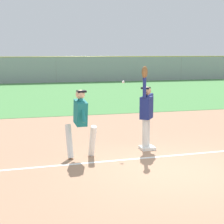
{
  "coord_description": "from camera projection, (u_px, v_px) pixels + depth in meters",
  "views": [
    {
      "loc": [
        -3.41,
        -7.39,
        2.65
      ],
      "look_at": [
        -0.95,
        2.01,
        1.05
      ],
      "focal_mm": 58.98,
      "sensor_mm": 36.0,
      "label": 1
    }
  ],
  "objects": [
    {
      "name": "first_base",
      "position": [
        147.0,
        148.0,
        10.08
      ],
      "size": [
        0.39,
        0.39,
        0.08
      ],
      "primitive_type": "cube",
      "rotation": [
        0.0,
        0.0,
        0.02
      ],
      "color": "white",
      "rests_on": "ground_plane"
    },
    {
      "name": "parked_car_tan",
      "position": [
        86.0,
        72.0,
        36.23
      ],
      "size": [
        4.48,
        2.28,
        1.25
      ],
      "rotation": [
        0.0,
        0.0,
        -0.05
      ],
      "color": "tan",
      "rests_on": "ground_plane"
    },
    {
      "name": "outfield_grass",
      "position": [
        71.0,
        93.0,
        23.65
      ],
      "size": [
        46.65,
        16.88,
        0.01
      ],
      "primitive_type": "cube",
      "color": "#4C8C47",
      "rests_on": "ground_plane"
    },
    {
      "name": "fielder",
      "position": [
        146.0,
        109.0,
        9.94
      ],
      "size": [
        0.62,
        0.78,
        2.28
      ],
      "rotation": [
        0.0,
        0.0,
        2.51
      ],
      "color": "silver",
      "rests_on": "ground_plane"
    },
    {
      "name": "baseball",
      "position": [
        123.0,
        82.0,
        9.95
      ],
      "size": [
        0.07,
        0.07,
        0.07
      ],
      "primitive_type": "sphere",
      "color": "white"
    },
    {
      "name": "ground_plane",
      "position": [
        175.0,
        170.0,
        8.33
      ],
      "size": [
        77.27,
        77.27,
        0.0
      ],
      "primitive_type": "plane",
      "color": "tan"
    },
    {
      "name": "parked_car_green",
      "position": [
        34.0,
        72.0,
        35.55
      ],
      "size": [
        4.46,
        2.23,
        1.25
      ],
      "rotation": [
        0.0,
        0.0,
        0.03
      ],
      "color": "#1E6B33",
      "rests_on": "ground_plane"
    },
    {
      "name": "outfield_fence",
      "position": [
        56.0,
        70.0,
        31.53
      ],
      "size": [
        46.73,
        0.08,
        2.24
      ],
      "color": "#93999E",
      "rests_on": "ground_plane"
    },
    {
      "name": "runner",
      "position": [
        81.0,
        119.0,
        9.15
      ],
      "size": [
        0.75,
        0.85,
        1.72
      ],
      "rotation": [
        0.0,
        0.0,
        0.07
      ],
      "color": "white",
      "rests_on": "ground_plane"
    }
  ]
}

